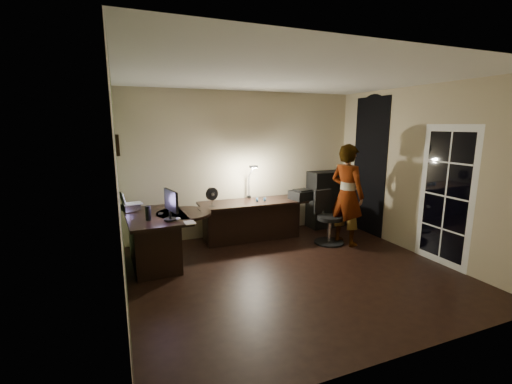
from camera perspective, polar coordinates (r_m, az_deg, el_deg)
name	(u,v)px	position (r m, az deg, el deg)	size (l,w,h in m)	color
floor	(293,272)	(5.10, 6.17, -13.18)	(4.50, 4.00, 0.01)	black
ceiling	(297,76)	(4.69, 6.90, 18.58)	(4.50, 4.00, 0.01)	silver
wall_back	(244,164)	(6.52, -1.94, 4.62)	(4.50, 0.01, 2.70)	tan
wall_front	(410,215)	(3.14, 24.31, -3.56)	(4.50, 0.01, 2.70)	tan
wall_left	(118,192)	(4.15, -22.02, 0.01)	(0.01, 4.00, 2.70)	tan
wall_right	(419,172)	(6.11, 25.46, 3.10)	(0.01, 4.00, 2.70)	tan
green_wall_overlay	(119,192)	(4.15, -21.82, 0.03)	(0.00, 4.00, 2.70)	#475E29
arched_doorway	(369,167)	(6.93, 18.36, 4.03)	(0.01, 0.90, 2.60)	black
french_door	(446,196)	(5.79, 29.07, -0.64)	(0.02, 0.92, 2.10)	white
framed_picture	(117,145)	(4.54, -22.09, 7.28)	(0.04, 0.30, 0.25)	black
desk_left	(157,240)	(5.40, -16.15, -7.69)	(0.83, 1.35, 0.78)	black
desk_right	(253,221)	(6.29, -0.53, -4.80)	(1.94, 0.68, 0.73)	black
cabinet	(326,199)	(7.23, 11.66, -1.16)	(0.77, 0.38, 1.15)	black
laptop_stand	(131,207)	(5.61, -20.14, -2.41)	(0.24, 0.20, 0.10)	silver
laptop	(132,198)	(5.58, -19.98, -0.87)	(0.30, 0.28, 0.21)	silver
monitor	(170,209)	(4.89, -14.15, -2.78)	(0.09, 0.46, 0.30)	black
mouse	(178,219)	(4.88, -12.85, -4.36)	(0.06, 0.09, 0.04)	silver
phone	(161,214)	(5.28, -15.61, -3.48)	(0.06, 0.13, 0.01)	black
pen	(199,210)	(5.36, -9.46, -2.96)	(0.01, 0.16, 0.01)	black
speaker	(148,213)	(4.96, -17.53, -3.37)	(0.08, 0.08, 0.20)	black
notepad	(190,223)	(4.71, -10.98, -5.02)	(0.14, 0.20, 0.01)	silver
desk_fan	(212,197)	(5.84, -7.35, -0.87)	(0.22, 0.12, 0.34)	black
headphones	(261,199)	(6.20, 0.79, -1.24)	(0.19, 0.08, 0.09)	#2B679F
printer	(302,195)	(6.43, 7.76, -0.43)	(0.43, 0.34, 0.19)	black
desk_lamp	(249,180)	(6.41, -1.20, 1.95)	(0.17, 0.32, 0.70)	black
office_chair	(330,218)	(6.22, 12.23, -4.21)	(0.53, 0.53, 0.94)	black
person	(347,195)	(6.17, 14.93, -0.48)	(0.63, 0.42, 1.77)	#D8A88C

